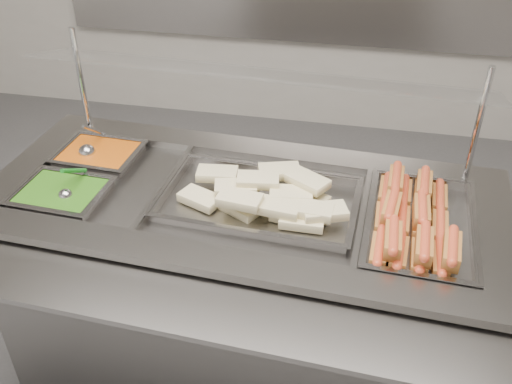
% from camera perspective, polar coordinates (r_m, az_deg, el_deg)
% --- Properties ---
extents(steam_counter, '(1.75, 0.84, 0.82)m').
position_cam_1_polar(steam_counter, '(2.13, -1.20, -9.42)').
color(steam_counter, slate).
rests_on(steam_counter, ground).
extents(tray_rail, '(1.65, 0.42, 0.05)m').
position_cam_1_polar(tray_rail, '(1.56, -6.06, -11.17)').
color(tray_rail, gray).
rests_on(tray_rail, steam_counter).
extents(sneeze_guard, '(1.51, 0.34, 0.40)m').
position_cam_1_polar(sneeze_guard, '(1.87, 0.19, 11.45)').
color(sneeze_guard, silver).
rests_on(sneeze_guard, steam_counter).
extents(pan_hotdogs, '(0.34, 0.52, 0.09)m').
position_cam_1_polar(pan_hotdogs, '(1.84, 15.97, -3.82)').
color(pan_hotdogs, gray).
rests_on(pan_hotdogs, steam_counter).
extents(pan_wraps, '(0.64, 0.40, 0.06)m').
position_cam_1_polar(pan_wraps, '(1.87, 0.27, -1.17)').
color(pan_wraps, gray).
rests_on(pan_wraps, steam_counter).
extents(pan_beans, '(0.28, 0.23, 0.09)m').
position_cam_1_polar(pan_beans, '(2.19, -15.31, 3.03)').
color(pan_beans, gray).
rests_on(pan_beans, steam_counter).
extents(pan_peas, '(0.28, 0.23, 0.09)m').
position_cam_1_polar(pan_peas, '(2.01, -18.73, -0.82)').
color(pan_peas, gray).
rests_on(pan_peas, steam_counter).
extents(hotdogs_in_buns, '(0.25, 0.48, 0.11)m').
position_cam_1_polar(hotdogs_in_buns, '(1.81, 15.34, -2.72)').
color(hotdogs_in_buns, '#995A20').
rests_on(hotdogs_in_buns, pan_hotdogs).
extents(tortilla_wraps, '(0.56, 0.29, 0.09)m').
position_cam_1_polar(tortilla_wraps, '(1.83, 1.68, -0.56)').
color(tortilla_wraps, beige).
rests_on(tortilla_wraps, pan_wraps).
extents(ladle, '(0.06, 0.17, 0.14)m').
position_cam_1_polar(ladle, '(2.18, -16.48, 3.93)').
color(ladle, '#AEADB2').
rests_on(ladle, pan_beans).
extents(serving_spoon, '(0.05, 0.16, 0.12)m').
position_cam_1_polar(serving_spoon, '(1.97, -18.36, 0.06)').
color(serving_spoon, '#AEADB2').
rests_on(serving_spoon, pan_peas).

